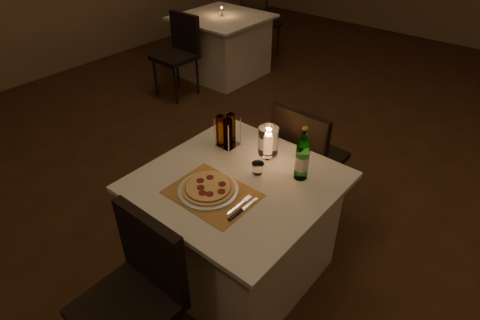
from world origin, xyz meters
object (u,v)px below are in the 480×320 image
Objects in this scene: pizza at (208,188)px; water_bottle at (302,158)px; main_table at (238,228)px; hurricane_candle at (268,142)px; chair_near at (139,285)px; neighbor_table_left at (223,46)px; plate at (208,190)px; chair_far at (305,152)px; tumbler at (258,168)px.

water_bottle is (0.30, 0.42, 0.10)m from pizza.
hurricane_candle is at bearing 86.11° from main_table.
hurricane_candle is at bearing 88.99° from chair_near.
neighbor_table_left is (-2.21, 2.32, 0.00)m from main_table.
neighbor_table_left is at bearing 130.76° from plate.
hurricane_candle reaches higher than pizza.
tumbler is at bearing -85.28° from chair_far.
water_bottle is 1.45× the size of hurricane_candle.
water_bottle reaches higher than neighbor_table_left.
plate is at bearing -125.89° from water_bottle.
chair_near is 1.43m from chair_far.
chair_near is 13.02× the size of tumbler.
main_table is at bearing -90.00° from chair_far.
chair_far is 4.09× the size of hurricane_candle.
chair_far is at bearing 90.00° from main_table.
chair_far is 3.21× the size of pizza.
hurricane_candle is (0.02, 0.25, 0.49)m from main_table.
main_table is 14.47× the size of tumbler.
chair_far reaches higher than main_table.
water_bottle is at bearing 54.11° from plate.
neighbor_table_left is at bearing 133.54° from main_table.
water_bottle is (0.30, 0.42, 0.12)m from plate.
plate is at bearing -108.64° from tumbler.
chair_far is 0.92m from plate.
chair_far is 0.64m from tumbler.
chair_near is 1.02m from hurricane_candle.
water_bottle is at bearing 54.13° from pizza.
main_table is at bearing 90.00° from chair_near.
chair_far is 2.81× the size of plate.
plate is 4.63× the size of tumbler.
pizza is at bearing 95.32° from chair_near.
chair_near reaches higher than pizza.
main_table is at bearing -93.89° from hurricane_candle.
main_table and neighbor_table_left have the same top height.
hurricane_candle is (0.07, 0.43, 0.12)m from plate.
hurricane_candle is (-0.24, 0.01, 0.00)m from water_bottle.
main_table is 3.57× the size of pizza.
hurricane_candle is at bearing 81.14° from plate.
pizza is at bearing -98.83° from hurricane_candle.
plate reaches higher than neighbor_table_left.
chair_near is at bearing -91.01° from hurricane_candle.
pizza reaches higher than main_table.
neighbor_table_left is (-2.16, 2.50, -0.38)m from plate.
chair_near is 0.58m from pizza.
chair_far is 2.74m from neighbor_table_left.
main_table is 0.42m from tumbler.
chair_near is 1.04m from water_bottle.
tumbler is (0.05, 0.11, 0.40)m from main_table.
chair_far is 0.63m from water_bottle.
plate is at bearing -93.20° from chair_far.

